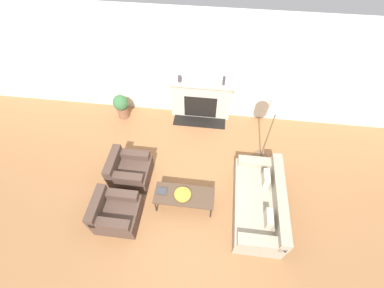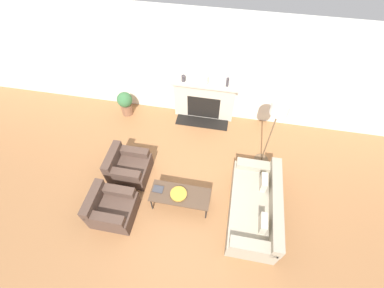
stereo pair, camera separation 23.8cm
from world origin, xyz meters
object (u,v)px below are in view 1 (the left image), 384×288
Objects in this scene: bowl at (183,195)px; armchair_far at (129,170)px; fireplace at (201,101)px; mantel_vase_left at (180,79)px; floor_lamp at (277,110)px; potted_plant at (121,105)px; mantel_vase_center_left at (202,80)px; coffee_table at (184,196)px; book at (162,191)px; mantel_vase_center_right at (224,81)px; armchair_near at (115,213)px; couch at (260,203)px.

armchair_far is at bearing 157.33° from bowl.
mantel_vase_left is at bearing 178.49° from fireplace.
floor_lamp is 2.56m from mantel_vase_left.
mantel_vase_center_left is at bearing 8.00° from potted_plant.
coffee_table is at bearing -91.37° from fireplace.
mantel_vase_center_left is at bearing 88.35° from coffee_table.
book is (0.87, -0.51, 0.17)m from armchair_far.
potted_plant is (-2.14, -0.29, -0.14)m from fireplace.
armchair_far is 3.63× the size of mantel_vase_center_right.
mantel_vase_left is (-2.19, 1.27, -0.38)m from floor_lamp.
mantel_vase_left is (-0.46, 2.79, 0.73)m from bowl.
mantel_vase_center_right is (1.09, 2.74, 0.79)m from book.
book is 2.84m from mantel_vase_left.
armchair_near is 3.49m from mantel_vase_left.
mantel_vase_left is 0.57m from mantel_vase_center_left.
mantel_vase_center_right is 2.83m from potted_plant.
book reaches higher than coffee_table.
armchair_near is at bearing -113.50° from fireplace.
coffee_table is (-1.56, -0.08, 0.12)m from couch.
couch is at bearing -52.75° from mantel_vase_left.
floor_lamp is 4.07m from potted_plant.
floor_lamp is 1.70m from mantel_vase_center_right.
armchair_far is (0.00, 1.02, 0.00)m from armchair_near.
armchair_far is at bearing -131.20° from mantel_vase_center_right.
mantel_vase_center_left is at bearing -32.45° from armchair_far.
potted_plant is at bearing 129.44° from bowl.
mantel_vase_left reaches higher than armchair_near.
bowl is at bearing -80.72° from mantel_vase_left.
couch is at bearing 3.03° from book.
mantel_vase_center_right is (1.96, 2.24, 0.96)m from armchair_far.
fireplace is at bearing 88.02° from bowl.
mantel_vase_center_left is at bearing -23.60° from armchair_near.
fireplace is at bearing -150.80° from couch.
armchair_far reaches higher than book.
book is (-0.54, -2.73, -0.09)m from fireplace.
potted_plant is (-1.60, 2.44, -0.05)m from book.
coffee_table is (-0.07, -2.76, -0.14)m from fireplace.
mantel_vase_left is (-2.05, 2.69, 0.91)m from couch.
floor_lamp is (1.64, -1.25, 1.04)m from fireplace.
book is 1.01× the size of mantel_vase_center_left.
fireplace is 1.97× the size of armchair_far.
mantel_vase_center_right is at bearing 130.68° from floor_lamp.
bowl is at bearing -92.24° from mantel_vase_center_left.
mantel_vase_center_right reaches higher than mantel_vase_center_left.
mantel_vase_center_right reaches higher than mantel_vase_left.
mantel_vase_center_left is at bearing 87.76° from bowl.
floor_lamp reaches higher than book.
mantel_vase_center_right reaches higher than coffee_table.
mantel_vase_center_left is (0.56, 0.00, 0.03)m from mantel_vase_left.
fireplace is at bearing 7.67° from potted_plant.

